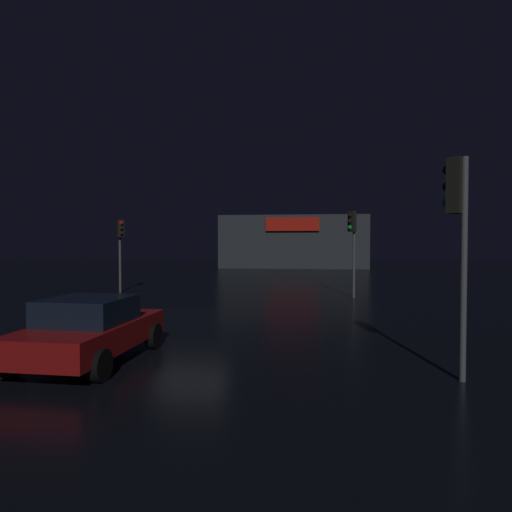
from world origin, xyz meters
The scene contains 6 objects.
ground_plane centered at (0.00, 0.00, 0.00)m, with size 120.00×120.00×0.00m, color black.
store_building centered at (2.42, 33.62, 2.80)m, with size 15.61×7.63×5.59m.
traffic_signal_opposite centered at (-5.80, 7.11, 2.82)m, with size 0.41×0.43×3.84m.
traffic_signal_cross_left centered at (6.14, 6.18, 3.05)m, with size 0.42×0.42×4.13m.
traffic_signal_cross_right centered at (6.86, -6.21, 3.11)m, with size 0.43×0.42×4.19m.
car_near centered at (-0.66, -5.85, 0.72)m, with size 2.14×4.02×1.42m.
Camera 1 is at (4.08, -14.76, 2.58)m, focal length 30.43 mm.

